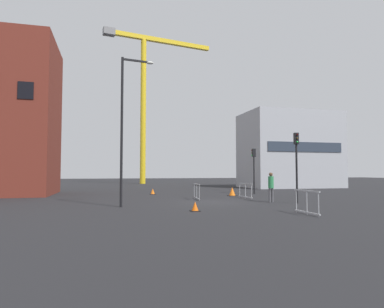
{
  "coord_description": "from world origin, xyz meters",
  "views": [
    {
      "loc": [
        -6.33,
        -20.16,
        1.89
      ],
      "look_at": [
        0.0,
        5.13,
        3.28
      ],
      "focal_mm": 31.49,
      "sensor_mm": 36.0,
      "label": 1
    }
  ],
  "objects_px": {
    "construction_crane": "(146,84)",
    "traffic_cone_on_verge": "(232,192)",
    "traffic_light_corner": "(254,163)",
    "pedestrian_walking": "(271,185)",
    "traffic_cone_by_barrier": "(195,207)",
    "streetlamp_tall": "(125,119)",
    "traffic_light_verge": "(296,156)",
    "traffic_cone_striped": "(153,192)"
  },
  "relations": [
    {
      "from": "construction_crane",
      "to": "traffic_cone_striped",
      "type": "distance_m",
      "value": 30.77
    },
    {
      "from": "streetlamp_tall",
      "to": "traffic_light_corner",
      "type": "bearing_deg",
      "value": 35.39
    },
    {
      "from": "traffic_cone_striped",
      "to": "traffic_light_verge",
      "type": "bearing_deg",
      "value": -54.21
    },
    {
      "from": "pedestrian_walking",
      "to": "traffic_cone_on_verge",
      "type": "xyz_separation_m",
      "value": [
        -0.31,
        5.94,
        -0.77
      ]
    },
    {
      "from": "traffic_light_corner",
      "to": "pedestrian_walking",
      "type": "bearing_deg",
      "value": -106.75
    },
    {
      "from": "traffic_cone_on_verge",
      "to": "construction_crane",
      "type": "bearing_deg",
      "value": 97.12
    },
    {
      "from": "traffic_light_verge",
      "to": "pedestrian_walking",
      "type": "xyz_separation_m",
      "value": [
        -1.2,
        1.01,
        -1.76
      ]
    },
    {
      "from": "streetlamp_tall",
      "to": "traffic_cone_on_verge",
      "type": "relative_size",
      "value": 11.92
    },
    {
      "from": "construction_crane",
      "to": "traffic_light_verge",
      "type": "distance_m",
      "value": 39.16
    },
    {
      "from": "traffic_cone_by_barrier",
      "to": "traffic_cone_striped",
      "type": "height_order",
      "value": "traffic_cone_striped"
    },
    {
      "from": "streetlamp_tall",
      "to": "traffic_cone_by_barrier",
      "type": "xyz_separation_m",
      "value": [
        3.2,
        -2.86,
        -4.56
      ]
    },
    {
      "from": "construction_crane",
      "to": "streetlamp_tall",
      "type": "xyz_separation_m",
      "value": [
        -4.99,
        -36.0,
        -11.48
      ]
    },
    {
      "from": "pedestrian_walking",
      "to": "traffic_cone_on_verge",
      "type": "bearing_deg",
      "value": 93.03
    },
    {
      "from": "traffic_light_verge",
      "to": "construction_crane",
      "type": "bearing_deg",
      "value": 98.12
    },
    {
      "from": "streetlamp_tall",
      "to": "traffic_light_corner",
      "type": "height_order",
      "value": "streetlamp_tall"
    },
    {
      "from": "traffic_light_verge",
      "to": "traffic_cone_on_verge",
      "type": "height_order",
      "value": "traffic_light_verge"
    },
    {
      "from": "streetlamp_tall",
      "to": "traffic_light_verge",
      "type": "height_order",
      "value": "streetlamp_tall"
    },
    {
      "from": "traffic_cone_by_barrier",
      "to": "traffic_cone_striped",
      "type": "bearing_deg",
      "value": 91.81
    },
    {
      "from": "pedestrian_walking",
      "to": "traffic_cone_by_barrier",
      "type": "height_order",
      "value": "pedestrian_walking"
    },
    {
      "from": "streetlamp_tall",
      "to": "traffic_cone_striped",
      "type": "xyz_separation_m",
      "value": [
        2.8,
        9.83,
        -4.55
      ]
    },
    {
      "from": "traffic_cone_on_verge",
      "to": "traffic_cone_striped",
      "type": "distance_m",
      "value": 6.75
    },
    {
      "from": "pedestrian_walking",
      "to": "traffic_light_verge",
      "type": "bearing_deg",
      "value": -40.04
    },
    {
      "from": "construction_crane",
      "to": "traffic_light_verge",
      "type": "bearing_deg",
      "value": -81.88
    },
    {
      "from": "construction_crane",
      "to": "traffic_cone_on_verge",
      "type": "height_order",
      "value": "construction_crane"
    },
    {
      "from": "traffic_light_verge",
      "to": "traffic_cone_by_barrier",
      "type": "xyz_separation_m",
      "value": [
        -6.99,
        -2.44,
        -2.64
      ]
    },
    {
      "from": "traffic_cone_by_barrier",
      "to": "streetlamp_tall",
      "type": "bearing_deg",
      "value": 138.2
    },
    {
      "from": "traffic_light_verge",
      "to": "traffic_cone_by_barrier",
      "type": "relative_size",
      "value": 9.23
    },
    {
      "from": "construction_crane",
      "to": "traffic_cone_by_barrier",
      "type": "distance_m",
      "value": 42.08
    },
    {
      "from": "traffic_light_corner",
      "to": "pedestrian_walking",
      "type": "relative_size",
      "value": 2.09
    },
    {
      "from": "traffic_cone_striped",
      "to": "streetlamp_tall",
      "type": "bearing_deg",
      "value": -105.9
    },
    {
      "from": "streetlamp_tall",
      "to": "construction_crane",
      "type": "bearing_deg",
      "value": 82.1
    },
    {
      "from": "traffic_light_corner",
      "to": "traffic_cone_striped",
      "type": "height_order",
      "value": "traffic_light_corner"
    },
    {
      "from": "traffic_cone_on_verge",
      "to": "traffic_cone_striped",
      "type": "height_order",
      "value": "traffic_cone_on_verge"
    },
    {
      "from": "traffic_light_corner",
      "to": "traffic_cone_by_barrier",
      "type": "relative_size",
      "value": 8.39
    },
    {
      "from": "traffic_light_corner",
      "to": "traffic_cone_on_verge",
      "type": "height_order",
      "value": "traffic_light_corner"
    },
    {
      "from": "pedestrian_walking",
      "to": "traffic_cone_by_barrier",
      "type": "bearing_deg",
      "value": -149.26
    },
    {
      "from": "streetlamp_tall",
      "to": "traffic_light_verge",
      "type": "distance_m",
      "value": 10.38
    },
    {
      "from": "traffic_cone_striped",
      "to": "traffic_light_corner",
      "type": "bearing_deg",
      "value": -12.48
    },
    {
      "from": "traffic_cone_on_verge",
      "to": "traffic_light_verge",
      "type": "bearing_deg",
      "value": -77.68
    },
    {
      "from": "traffic_light_verge",
      "to": "traffic_cone_striped",
      "type": "height_order",
      "value": "traffic_light_verge"
    },
    {
      "from": "streetlamp_tall",
      "to": "pedestrian_walking",
      "type": "relative_size",
      "value": 4.43
    },
    {
      "from": "traffic_light_corner",
      "to": "traffic_light_verge",
      "type": "bearing_deg",
      "value": -96.93
    }
  ]
}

